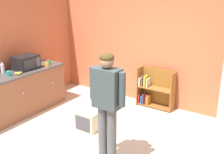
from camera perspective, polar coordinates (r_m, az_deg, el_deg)
name	(u,v)px	position (r m, az deg, el deg)	size (l,w,h in m)	color
ground_plane	(98,153)	(4.43, -2.98, -15.77)	(12.00, 12.00, 0.00)	beige
back_wall	(162,45)	(5.83, 10.57, 6.70)	(5.20, 0.06, 2.70)	#C46640
left_side_wall	(21,43)	(6.23, -18.61, 6.78)	(0.06, 2.99, 2.70)	#C2613E
kitchen_counter	(13,95)	(5.75, -20.16, -3.62)	(0.65, 2.35, 0.90)	brown
bookshelf	(154,90)	(5.96, 8.87, -2.81)	(0.80, 0.28, 0.85)	#905B29
standing_person	(107,101)	(3.70, -1.05, -5.06)	(0.57, 0.22, 1.68)	#505458
pet_carrier	(92,118)	(5.10, -4.30, -8.66)	(0.42, 0.55, 0.36)	beige
microwave	(26,62)	(5.81, -17.77, 2.97)	(0.37, 0.48, 0.28)	black
banana_bunch	(19,73)	(5.50, -19.10, 0.80)	(0.15, 0.16, 0.04)	gold
clear_bottle	(2,68)	(5.70, -22.17, 1.78)	(0.07, 0.07, 0.25)	silver
orange_cup	(47,65)	(5.88, -13.65, 2.55)	(0.08, 0.08, 0.10)	orange
teal_cup	(9,74)	(5.47, -21.04, 0.69)	(0.08, 0.08, 0.10)	teal
green_cup	(49,62)	(6.06, -13.25, 3.05)	(0.08, 0.08, 0.10)	green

